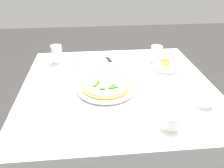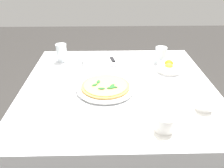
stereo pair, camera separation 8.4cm
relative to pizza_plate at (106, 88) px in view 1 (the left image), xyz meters
The scene contains 11 objects.
dining_table 0.17m from the pizza_plate, 50.10° to the right, with size 1.05×1.05×0.74m.
pizza_plate is the anchor object (origin of this frame).
pizza 0.01m from the pizza_plate, behind, with size 0.26×0.26×0.02m.
coffee_cup_left_edge 0.42m from the pizza_plate, 145.00° to the right, with size 0.13×0.13×0.07m.
coffee_cup_center_back 0.49m from the pizza_plate, 113.32° to the right, with size 0.13×0.13×0.07m.
water_glass_near_right 0.50m from the pizza_plate, 35.89° to the left, with size 0.07×0.07×0.12m.
water_glass_far_right 0.52m from the pizza_plate, 45.32° to the right, with size 0.08×0.08×0.11m.
napkin_folded 0.41m from the pizza_plate, ahead, with size 0.23×0.16×0.02m.
dinner_knife 0.41m from the pizza_plate, ahead, with size 0.19×0.06×0.01m.
citrus_bowl 0.45m from the pizza_plate, 60.11° to the right, with size 0.15×0.15×0.07m.
menu_card 0.39m from the pizza_plate, 21.86° to the left, with size 0.09×0.02×0.06m.
Camera 1 is at (-1.15, 0.15, 1.38)m, focal length 37.96 mm.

